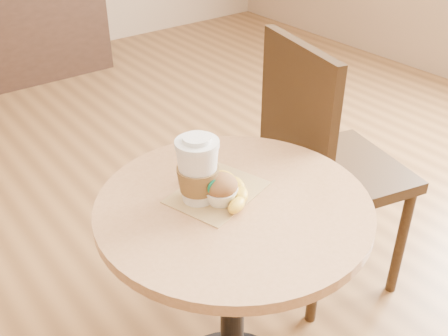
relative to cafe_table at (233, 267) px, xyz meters
The scene contains 6 objects.
cafe_table is the anchor object (origin of this frame).
chair_right 0.61m from the cafe_table, 20.31° to the left, with size 0.53×0.53×1.00m.
kraft_bag 0.23m from the cafe_table, 97.87° to the left, with size 0.24×0.18×0.00m, color #A4834F.
coffee_cup 0.31m from the cafe_table, 136.02° to the left, with size 0.11×0.11×0.18m.
muffin 0.26m from the cafe_table, 149.43° to the left, with size 0.09×0.09×0.08m.
banana 0.24m from the cafe_table, 85.97° to the left, with size 0.13×0.24×0.03m, color yellow, non-canonical shape.
Camera 1 is at (-0.61, -0.81, 1.51)m, focal length 42.00 mm.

